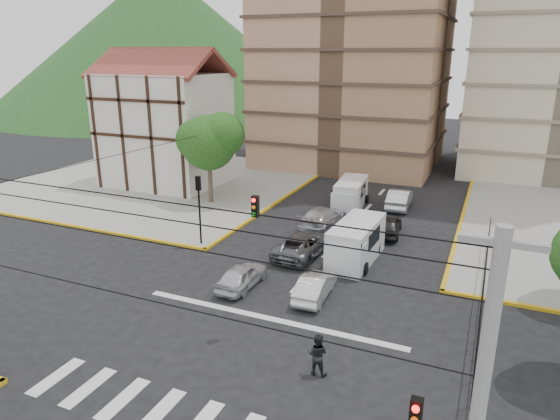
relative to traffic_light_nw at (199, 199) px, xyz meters
The scene contains 19 objects.
ground 11.46m from the traffic_light_nw, 45.00° to the right, with size 160.00×160.00×0.00m, color black.
sidewalk_nw 17.52m from the traffic_light_nw, 135.00° to the left, with size 26.00×26.00×0.15m, color gray.
crosswalk_stripes 16.15m from the traffic_light_nw, 60.52° to the right, with size 12.00×2.40×0.01m, color silver.
stop_line 10.68m from the traffic_light_nw, 40.24° to the right, with size 13.00×0.40×0.01m, color silver.
tudor_building 16.70m from the traffic_light_nw, 132.55° to the left, with size 10.80×8.05×12.23m.
distant_hill 78.84m from the traffic_light_nw, 127.19° to the left, with size 70.00×70.00×28.00m, color #194717.
park_fence 17.40m from the traffic_light_nw, 11.11° to the right, with size 0.10×22.50×1.66m, color black, non-canonical shape.
tree_tudor 9.42m from the traffic_light_nw, 116.53° to the left, with size 5.39×4.40×7.43m.
traffic_light_nw is the anchor object (origin of this frame).
traffic_light_hanging 12.86m from the traffic_light_nw, 51.58° to the right, with size 18.00×9.12×0.92m.
van_right_lane 9.98m from the traffic_light_nw, ahead, with size 2.30×5.37×2.38m.
van_left_lane 13.42m from the traffic_light_nw, 60.81° to the left, with size 2.33×5.03×2.20m.
car_silver_front_left 7.09m from the traffic_light_nw, 39.18° to the right, with size 1.49×3.70×1.26m, color silver.
car_white_front_right 10.13m from the traffic_light_nw, 22.67° to the right, with size 1.31×3.74×1.23m, color silver.
car_grey_mid_left 7.01m from the traffic_light_nw, ahead, with size 2.32×5.03×1.40m, color #575A5F.
car_silver_rear_left 9.15m from the traffic_light_nw, 47.65° to the left, with size 1.98×4.87×1.41m, color #BAB9BF.
car_darkgrey_mid_right 12.70m from the traffic_light_nw, 32.55° to the left, with size 1.66×4.13×1.41m, color black.
car_white_rear_right 16.75m from the traffic_light_nw, 52.64° to the left, with size 1.61×4.61×1.52m, color silver.
pedestrian_crosswalk 14.98m from the traffic_light_nw, 40.58° to the right, with size 0.83×0.65×1.71m, color black.
Camera 1 is at (8.70, -17.42, 11.84)m, focal length 32.00 mm.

